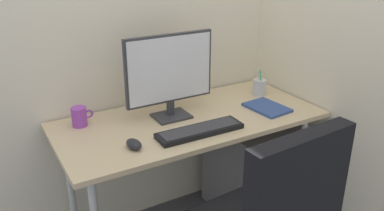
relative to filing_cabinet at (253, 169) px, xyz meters
The scene contains 8 objects.
desk 0.60m from the filing_cabinet, behind, with size 1.43×0.66×0.76m.
filing_cabinet is the anchor object (origin of this frame).
monitor 0.89m from the filing_cabinet, behind, with size 0.49×0.15×0.45m.
keyboard 0.71m from the filing_cabinet, 160.80° to the right, with size 0.45×0.13×0.03m.
mouse 0.98m from the filing_cabinet, 169.40° to the right, with size 0.06×0.10×0.04m, color black.
pen_holder 0.52m from the filing_cabinet, 48.49° to the left, with size 0.08×0.08×0.16m.
notebook 0.47m from the filing_cabinet, 97.48° to the right, with size 0.17×0.24×0.02m, color #334C8C.
coffee_mug 1.13m from the filing_cabinet, 168.22° to the left, with size 0.11×0.08×0.10m.
Camera 1 is at (-0.98, -1.72, 1.65)m, focal length 37.56 mm.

